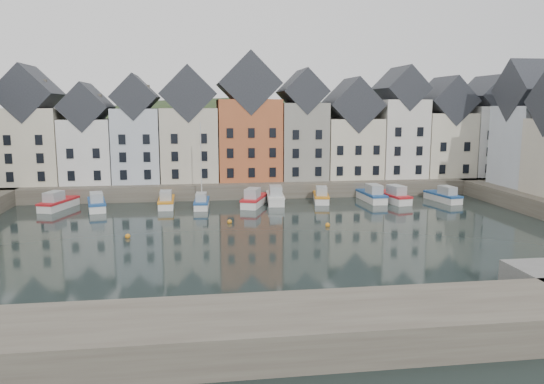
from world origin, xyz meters
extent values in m
plane|color=black|center=(0.00, 0.00, 0.00)|extent=(260.00, 260.00, 0.00)
cube|color=#4F473C|center=(0.00, 30.00, 1.00)|extent=(90.00, 16.00, 2.00)
cube|color=#4F473C|center=(-10.00, -22.00, 1.00)|extent=(50.00, 6.00, 2.00)
ellipsoid|color=#1F3018|center=(0.00, 56.00, -18.00)|extent=(153.60, 70.40, 64.00)
sphere|color=black|center=(-13.94, 50.93, 8.70)|extent=(5.77, 5.77, 5.77)
sphere|color=black|center=(24.86, 60.75, 8.12)|extent=(5.27, 5.27, 5.27)
sphere|color=black|center=(31.82, 54.20, 7.88)|extent=(5.07, 5.07, 5.07)
sphere|color=black|center=(14.28, 55.19, 7.82)|extent=(5.01, 5.01, 5.01)
sphere|color=black|center=(-37.67, 56.61, 6.57)|extent=(3.94, 3.94, 3.94)
sphere|color=black|center=(28.33, 60.25, 8.05)|extent=(5.21, 5.21, 5.21)
sphere|color=black|center=(1.99, 58.64, 8.32)|extent=(5.45, 5.45, 5.45)
sphere|color=black|center=(37.80, 48.31, 7.21)|extent=(4.49, 4.49, 4.49)
cube|color=beige|center=(-29.17, 28.00, 7.04)|extent=(7.67, 8.00, 10.07)
cube|color=#21242A|center=(-29.17, 28.00, 13.97)|extent=(7.67, 8.16, 7.67)
cube|color=white|center=(-21.90, 28.00, 6.30)|extent=(6.56, 8.00, 8.61)
cube|color=#21242A|center=(-21.90, 28.00, 12.23)|extent=(6.56, 8.16, 6.56)
cube|color=silver|center=(-15.37, 28.00, 7.01)|extent=(6.20, 8.00, 10.02)
cube|color=#21242A|center=(-15.37, 28.00, 13.55)|extent=(6.20, 8.16, 6.20)
cube|color=beige|center=(-8.27, 28.00, 7.04)|extent=(7.70, 8.00, 10.08)
cube|color=#21242A|center=(-8.27, 28.00, 13.98)|extent=(7.70, 8.16, 7.70)
cube|color=#B35A33|center=(0.07, 28.00, 7.64)|extent=(8.69, 8.00, 11.28)
cube|color=#21242A|center=(0.07, 28.00, 15.43)|extent=(8.69, 8.16, 8.69)
cube|color=gray|center=(7.78, 28.00, 7.39)|extent=(6.43, 8.00, 10.78)
cube|color=#21242A|center=(7.78, 28.00, 14.37)|extent=(6.43, 8.16, 6.43)
cube|color=beige|center=(15.08, 28.00, 6.28)|extent=(7.88, 8.00, 8.56)
cube|color=#21242A|center=(15.08, 28.00, 12.51)|extent=(7.88, 8.16, 7.88)
cube|color=silver|center=(22.42, 28.00, 7.64)|extent=(6.50, 8.00, 11.27)
cube|color=#21242A|center=(22.42, 28.00, 14.88)|extent=(6.50, 8.16, 6.50)
cube|color=beige|center=(29.43, 28.00, 6.66)|extent=(7.23, 8.00, 9.32)
cube|color=#21242A|center=(29.43, 28.00, 13.11)|extent=(7.23, 8.16, 7.23)
cube|color=white|center=(36.28, 28.00, 7.16)|extent=(6.18, 8.00, 10.32)
cube|color=#21242A|center=(36.28, 28.00, 13.85)|extent=(6.18, 8.16, 6.18)
cube|color=silver|center=(36.00, 16.26, 7.19)|extent=(7.47, 8.00, 10.38)
cube|color=#21242A|center=(36.00, 16.26, 14.36)|extent=(7.62, 8.00, 8.00)
sphere|color=orange|center=(-4.00, 8.00, 0.15)|extent=(0.50, 0.50, 0.50)
sphere|color=orange|center=(6.00, 5.00, 0.15)|extent=(0.50, 0.50, 0.50)
sphere|color=orange|center=(-14.00, 3.00, 0.15)|extent=(0.50, 0.50, 0.50)
cube|color=silver|center=(-24.08, 19.04, 0.37)|extent=(3.73, 6.63, 1.16)
cube|color=red|center=(-24.08, 19.04, 1.01)|extent=(3.87, 6.78, 0.26)
cube|color=#989EA0|center=(-24.37, 18.13, 1.64)|extent=(2.18, 2.87, 1.27)
cube|color=silver|center=(-19.46, 18.02, 0.36)|extent=(3.10, 6.41, 1.13)
cube|color=navy|center=(-19.46, 18.02, 0.98)|extent=(3.22, 6.55, 0.26)
cube|color=#989EA0|center=(-19.27, 17.11, 1.59)|extent=(1.92, 2.71, 1.23)
cube|color=silver|center=(-11.18, 18.55, 0.35)|extent=(1.87, 5.97, 1.09)
cube|color=orange|center=(-11.18, 18.55, 0.94)|extent=(1.98, 6.09, 0.25)
cube|color=#989EA0|center=(-11.16, 17.66, 1.54)|extent=(1.42, 2.40, 1.19)
cube|color=silver|center=(-6.83, 17.43, 0.32)|extent=(1.98, 5.53, 1.00)
cube|color=navy|center=(-6.83, 17.43, 0.86)|extent=(2.07, 5.64, 0.23)
cube|color=#989EA0|center=(-6.88, 16.61, 1.40)|extent=(1.40, 2.25, 1.09)
cylinder|color=silver|center=(-6.80, 17.97, 5.43)|extent=(0.13, 0.13, 9.96)
cube|color=silver|center=(-0.24, 17.83, 0.38)|extent=(4.08, 6.73, 1.18)
cube|color=red|center=(-0.24, 17.83, 1.02)|extent=(4.22, 6.89, 0.27)
cube|color=#989EA0|center=(-0.58, 16.92, 1.67)|extent=(2.32, 2.95, 1.29)
cube|color=silver|center=(2.62, 19.35, 0.38)|extent=(2.54, 6.71, 1.20)
cube|color=silver|center=(2.62, 19.35, 1.04)|extent=(2.66, 6.85, 0.27)
cube|color=#989EA0|center=(2.53, 18.38, 1.69)|extent=(1.76, 2.75, 1.31)
cube|color=silver|center=(8.69, 19.32, 0.34)|extent=(2.78, 6.11, 1.08)
cube|color=orange|center=(8.69, 19.32, 0.93)|extent=(2.89, 6.24, 0.25)
cube|color=#989EA0|center=(8.54, 18.45, 1.52)|extent=(1.77, 2.56, 1.18)
cube|color=silver|center=(15.35, 18.82, 0.38)|extent=(2.23, 6.61, 1.20)
cube|color=navy|center=(15.35, 18.82, 1.03)|extent=(2.34, 6.74, 0.27)
cube|color=#989EA0|center=(15.39, 17.84, 1.69)|extent=(1.63, 2.67, 1.31)
cube|color=silver|center=(17.80, 17.69, 0.38)|extent=(3.09, 6.75, 1.19)
cube|color=red|center=(17.80, 17.69, 1.03)|extent=(3.22, 6.90, 0.27)
cube|color=#989EA0|center=(17.98, 16.73, 1.68)|extent=(1.96, 2.83, 1.30)
cube|color=silver|center=(24.58, 17.25, 0.35)|extent=(2.81, 6.19, 1.09)
cube|color=navy|center=(24.58, 17.25, 0.95)|extent=(2.93, 6.33, 0.25)
cube|color=#989EA0|center=(24.73, 16.37, 1.54)|extent=(1.79, 2.60, 1.19)
camera|label=1|loc=(-7.38, -47.41, 12.37)|focal=35.00mm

